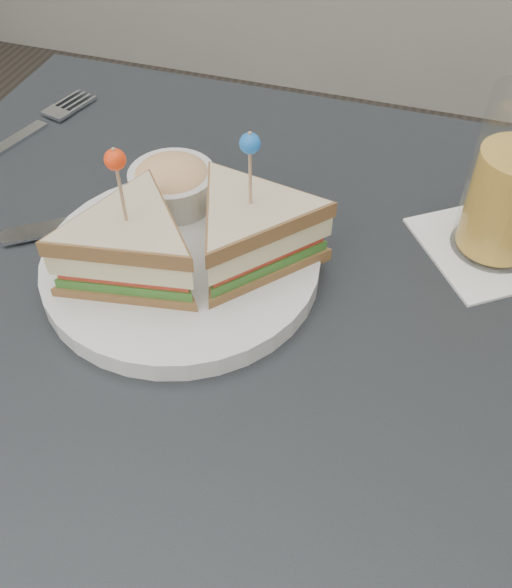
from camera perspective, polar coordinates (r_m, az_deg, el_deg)
The scene contains 5 objects.
table at distance 0.59m, azimuth -1.24°, elevation -8.98°, with size 0.80×0.80×0.75m.
plate_meal at distance 0.56m, azimuth -6.03°, elevation 4.80°, with size 0.31×0.31×0.14m.
cutlery_fork at distance 0.81m, azimuth -19.12°, elevation 13.29°, with size 0.08×0.21×0.01m.
cutlery_knife at distance 0.66m, azimuth -20.29°, elevation 4.74°, with size 0.20×0.15×0.01m.
drink_set at distance 0.61m, azimuth 21.36°, elevation 8.59°, with size 0.17×0.17×0.15m.
Camera 1 is at (0.12, -0.32, 1.16)m, focal length 40.00 mm.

